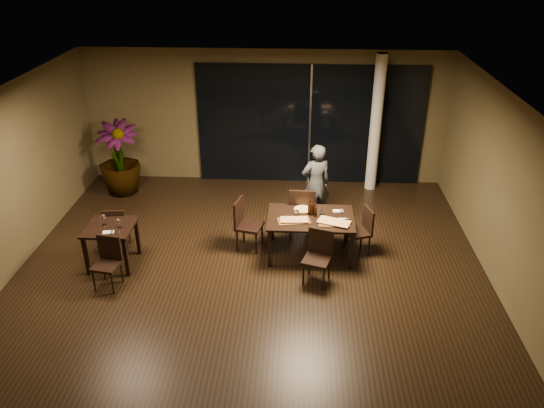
{
  "coord_description": "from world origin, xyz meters",
  "views": [
    {
      "loc": [
        0.76,
        -7.32,
        5.18
      ],
      "look_at": [
        0.33,
        0.68,
        1.05
      ],
      "focal_mm": 35.0,
      "sensor_mm": 36.0,
      "label": 1
    }
  ],
  "objects_px": {
    "chair_main_right": "(362,228)",
    "chair_side_far": "(116,227)",
    "chair_main_left": "(245,222)",
    "side_table": "(110,233)",
    "main_table": "(310,221)",
    "bottle_c": "(313,208)",
    "bottle_a": "(310,207)",
    "potted_plant": "(119,158)",
    "diner": "(316,184)",
    "chair_main_near": "(318,253)",
    "bottle_b": "(316,210)",
    "chair_main_far": "(302,210)",
    "chair_side_near": "(108,259)"
  },
  "relations": [
    {
      "from": "main_table",
      "to": "bottle_c",
      "type": "bearing_deg",
      "value": 71.14
    },
    {
      "from": "chair_main_right",
      "to": "bottle_c",
      "type": "height_order",
      "value": "bottle_c"
    },
    {
      "from": "bottle_b",
      "to": "chair_main_left",
      "type": "bearing_deg",
      "value": 173.92
    },
    {
      "from": "chair_side_near",
      "to": "potted_plant",
      "type": "xyz_separation_m",
      "value": [
        -0.86,
        3.43,
        0.33
      ]
    },
    {
      "from": "diner",
      "to": "potted_plant",
      "type": "xyz_separation_m",
      "value": [
        -4.24,
        1.08,
        -0.0
      ]
    },
    {
      "from": "side_table",
      "to": "chair_main_left",
      "type": "bearing_deg",
      "value": 16.7
    },
    {
      "from": "main_table",
      "to": "bottle_c",
      "type": "distance_m",
      "value": 0.24
    },
    {
      "from": "diner",
      "to": "bottle_b",
      "type": "relative_size",
      "value": 6.57
    },
    {
      "from": "chair_main_far",
      "to": "bottle_b",
      "type": "relative_size",
      "value": 4.25
    },
    {
      "from": "diner",
      "to": "potted_plant",
      "type": "distance_m",
      "value": 4.38
    },
    {
      "from": "chair_side_near",
      "to": "bottle_a",
      "type": "bearing_deg",
      "value": 29.27
    },
    {
      "from": "chair_main_left",
      "to": "bottle_a",
      "type": "xyz_separation_m",
      "value": [
        1.15,
        -0.08,
        0.37
      ]
    },
    {
      "from": "chair_main_left",
      "to": "side_table",
      "type": "bearing_deg",
      "value": 120.2
    },
    {
      "from": "bottle_a",
      "to": "chair_main_left",
      "type": "bearing_deg",
      "value": 176.08
    },
    {
      "from": "main_table",
      "to": "chair_main_far",
      "type": "distance_m",
      "value": 0.59
    },
    {
      "from": "diner",
      "to": "bottle_c",
      "type": "relative_size",
      "value": 5.7
    },
    {
      "from": "main_table",
      "to": "diner",
      "type": "distance_m",
      "value": 1.27
    },
    {
      "from": "chair_main_right",
      "to": "potted_plant",
      "type": "relative_size",
      "value": 0.54
    },
    {
      "from": "chair_main_near",
      "to": "chair_main_left",
      "type": "relative_size",
      "value": 0.95
    },
    {
      "from": "diner",
      "to": "potted_plant",
      "type": "bearing_deg",
      "value": -32.97
    },
    {
      "from": "chair_main_near",
      "to": "bottle_b",
      "type": "height_order",
      "value": "bottle_b"
    },
    {
      "from": "main_table",
      "to": "bottle_a",
      "type": "bearing_deg",
      "value": 103.3
    },
    {
      "from": "bottle_a",
      "to": "side_table",
      "type": "bearing_deg",
      "value": -170.1
    },
    {
      "from": "chair_side_far",
      "to": "bottle_c",
      "type": "distance_m",
      "value": 3.53
    },
    {
      "from": "chair_main_left",
      "to": "chair_main_right",
      "type": "height_order",
      "value": "chair_main_left"
    },
    {
      "from": "chair_main_right",
      "to": "chair_side_near",
      "type": "xyz_separation_m",
      "value": [
        -4.19,
        -1.22,
        -0.0
      ]
    },
    {
      "from": "potted_plant",
      "to": "diner",
      "type": "bearing_deg",
      "value": -14.28
    },
    {
      "from": "chair_main_near",
      "to": "bottle_b",
      "type": "xyz_separation_m",
      "value": [
        -0.04,
        0.82,
        0.37
      ]
    },
    {
      "from": "chair_side_near",
      "to": "potted_plant",
      "type": "bearing_deg",
      "value": 113.26
    },
    {
      "from": "main_table",
      "to": "bottle_a",
      "type": "xyz_separation_m",
      "value": [
        -0.02,
        0.09,
        0.22
      ]
    },
    {
      "from": "potted_plant",
      "to": "bottle_c",
      "type": "relative_size",
      "value": 5.69
    },
    {
      "from": "side_table",
      "to": "chair_side_far",
      "type": "relative_size",
      "value": 0.94
    },
    {
      "from": "main_table",
      "to": "chair_main_near",
      "type": "bearing_deg",
      "value": -80.77
    },
    {
      "from": "chair_main_right",
      "to": "chair_side_far",
      "type": "xyz_separation_m",
      "value": [
        -4.39,
        -0.17,
        -0.01
      ]
    },
    {
      "from": "chair_side_far",
      "to": "chair_main_left",
      "type": "bearing_deg",
      "value": 177.82
    },
    {
      "from": "main_table",
      "to": "chair_main_far",
      "type": "relative_size",
      "value": 1.44
    },
    {
      "from": "main_table",
      "to": "bottle_c",
      "type": "relative_size",
      "value": 5.3
    },
    {
      "from": "potted_plant",
      "to": "bottle_b",
      "type": "height_order",
      "value": "potted_plant"
    },
    {
      "from": "chair_main_far",
      "to": "bottle_a",
      "type": "xyz_separation_m",
      "value": [
        0.12,
        -0.48,
        0.32
      ]
    },
    {
      "from": "chair_main_near",
      "to": "chair_side_far",
      "type": "height_order",
      "value": "chair_main_near"
    },
    {
      "from": "chair_main_near",
      "to": "potted_plant",
      "type": "xyz_separation_m",
      "value": [
        -4.25,
        3.12,
        0.3
      ]
    },
    {
      "from": "chair_main_right",
      "to": "chair_side_far",
      "type": "distance_m",
      "value": 4.4
    },
    {
      "from": "side_table",
      "to": "chair_main_far",
      "type": "distance_m",
      "value": 3.43
    },
    {
      "from": "side_table",
      "to": "diner",
      "type": "xyz_separation_m",
      "value": [
        3.51,
        1.76,
        0.18
      ]
    },
    {
      "from": "side_table",
      "to": "chair_main_right",
      "type": "relative_size",
      "value": 0.92
    },
    {
      "from": "side_table",
      "to": "chair_main_left",
      "type": "height_order",
      "value": "chair_main_left"
    },
    {
      "from": "main_table",
      "to": "chair_side_near",
      "type": "bearing_deg",
      "value": -161.46
    },
    {
      "from": "bottle_b",
      "to": "diner",
      "type": "bearing_deg",
      "value": 88.57
    },
    {
      "from": "potted_plant",
      "to": "bottle_b",
      "type": "bearing_deg",
      "value": -28.7
    },
    {
      "from": "bottle_b",
      "to": "side_table",
      "type": "bearing_deg",
      "value": -171.27
    }
  ]
}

